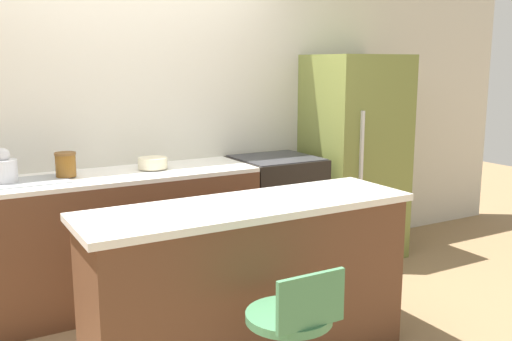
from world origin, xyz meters
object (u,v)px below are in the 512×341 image
Objects in this scene: oven_range at (276,214)px; refrigerator at (354,157)px; kettle at (4,168)px; mixing_bowl at (153,163)px.

refrigerator reaches higher than oven_range.
refrigerator is 7.98× the size of kettle.
refrigerator is (0.78, -0.02, 0.41)m from oven_range.
kettle is (-2.80, 0.05, 0.15)m from refrigerator.
refrigerator is 8.40× the size of mixing_bowl.
refrigerator is at bearing -1.03° from kettle.
mixing_bowl is (-1.03, 0.03, 0.51)m from oven_range.
kettle is at bearing 180.00° from mixing_bowl.
refrigerator is at bearing -1.60° from mixing_bowl.
refrigerator is at bearing -1.50° from oven_range.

